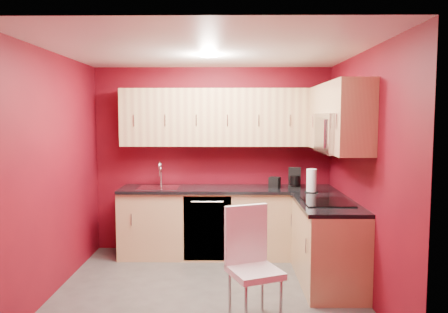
{
  "coord_description": "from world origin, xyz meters",
  "views": [
    {
      "loc": [
        0.22,
        -4.46,
        1.83
      ],
      "look_at": [
        0.16,
        0.55,
        1.38
      ],
      "focal_mm": 35.0,
      "sensor_mm": 36.0,
      "label": 1
    }
  ],
  "objects_px": {
    "paper_towel": "(311,181)",
    "dining_chair": "(255,266)",
    "microwave": "(339,133)",
    "napkin_holder": "(275,183)",
    "sink": "(159,185)",
    "coffee_maker": "(295,178)"
  },
  "relations": [
    {
      "from": "microwave",
      "to": "sink",
      "type": "xyz_separation_m",
      "value": [
        -2.09,
        1.0,
        -0.72
      ]
    },
    {
      "from": "coffee_maker",
      "to": "napkin_holder",
      "type": "distance_m",
      "value": 0.26
    },
    {
      "from": "coffee_maker",
      "to": "napkin_holder",
      "type": "height_order",
      "value": "coffee_maker"
    },
    {
      "from": "sink",
      "to": "paper_towel",
      "type": "bearing_deg",
      "value": -10.35
    },
    {
      "from": "sink",
      "to": "coffee_maker",
      "type": "xyz_separation_m",
      "value": [
        1.77,
        -0.06,
        0.1
      ]
    },
    {
      "from": "dining_chair",
      "to": "napkin_holder",
      "type": "bearing_deg",
      "value": 56.26
    },
    {
      "from": "sink",
      "to": "microwave",
      "type": "bearing_deg",
      "value": -25.6
    },
    {
      "from": "napkin_holder",
      "to": "sink",
      "type": "bearing_deg",
      "value": 178.99
    },
    {
      "from": "microwave",
      "to": "paper_towel",
      "type": "xyz_separation_m",
      "value": [
        -0.16,
        0.65,
        -0.61
      ]
    },
    {
      "from": "microwave",
      "to": "coffee_maker",
      "type": "xyz_separation_m",
      "value": [
        -0.33,
        0.94,
        -0.62
      ]
    },
    {
      "from": "coffee_maker",
      "to": "dining_chair",
      "type": "bearing_deg",
      "value": -99.87
    },
    {
      "from": "microwave",
      "to": "napkin_holder",
      "type": "bearing_deg",
      "value": 120.68
    },
    {
      "from": "paper_towel",
      "to": "dining_chair",
      "type": "bearing_deg",
      "value": -117.03
    },
    {
      "from": "sink",
      "to": "dining_chair",
      "type": "distance_m",
      "value": 2.25
    },
    {
      "from": "coffee_maker",
      "to": "paper_towel",
      "type": "height_order",
      "value": "paper_towel"
    },
    {
      "from": "microwave",
      "to": "napkin_holder",
      "type": "relative_size",
      "value": 5.39
    },
    {
      "from": "microwave",
      "to": "dining_chair",
      "type": "distance_m",
      "value": 1.73
    },
    {
      "from": "microwave",
      "to": "paper_towel",
      "type": "bearing_deg",
      "value": 103.97
    },
    {
      "from": "dining_chair",
      "to": "microwave",
      "type": "bearing_deg",
      "value": 20.38
    },
    {
      "from": "coffee_maker",
      "to": "napkin_holder",
      "type": "bearing_deg",
      "value": -179.66
    },
    {
      "from": "microwave",
      "to": "coffee_maker",
      "type": "height_order",
      "value": "microwave"
    },
    {
      "from": "sink",
      "to": "napkin_holder",
      "type": "xyz_separation_m",
      "value": [
        1.51,
        -0.03,
        0.04
      ]
    }
  ]
}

